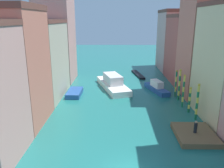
{
  "coord_description": "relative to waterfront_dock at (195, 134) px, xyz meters",
  "views": [
    {
      "loc": [
        -1.2,
        -16.88,
        12.92
      ],
      "look_at": [
        -1.88,
        22.78,
        1.5
      ],
      "focal_mm": 36.3,
      "sensor_mm": 36.0,
      "label": 1
    }
  ],
  "objects": [
    {
      "name": "gondola_black",
      "position": [
        -3.74,
        29.27,
        -0.09
      ],
      "size": [
        2.6,
        8.27,
        0.41
      ],
      "color": "black",
      "rests_on": "ground"
    },
    {
      "name": "building_left_1",
      "position": [
        -21.57,
        3.53,
        7.02
      ],
      "size": [
        7.04,
        8.56,
        14.61
      ],
      "color": "#C6705B",
      "rests_on": "ground"
    },
    {
      "name": "mooring_pole_4",
      "position": [
        1.26,
        14.02,
        2.08
      ],
      "size": [
        0.29,
        0.29,
        4.65
      ],
      "color": "#197247",
      "rests_on": "ground"
    },
    {
      "name": "ground_plane",
      "position": [
        -7.83,
        18.09,
        -0.29
      ],
      "size": [
        154.0,
        154.0,
        0.0
      ],
      "primitive_type": "plane",
      "color": "#1E6B66"
    },
    {
      "name": "building_right_2",
      "position": [
        5.91,
        15.55,
        9.72
      ],
      "size": [
        7.04,
        9.05,
        20.02
      ],
      "color": "#C6705B",
      "rests_on": "ground"
    },
    {
      "name": "motorboat_1",
      "position": [
        -16.27,
        14.46,
        0.11
      ],
      "size": [
        2.36,
        5.12,
        0.81
      ],
      "color": "#234C93",
      "rests_on": "ground"
    },
    {
      "name": "vaporetto_white",
      "position": [
        -9.61,
        18.65,
        0.7
      ],
      "size": [
        6.95,
        12.42,
        2.73
      ],
      "color": "white",
      "rests_on": "ground"
    },
    {
      "name": "building_right_3",
      "position": [
        5.91,
        25.38,
        6.66
      ],
      "size": [
        7.04,
        10.75,
        13.88
      ],
      "color": "#B25147",
      "rests_on": "ground"
    },
    {
      "name": "building_left_3",
      "position": [
        -21.57,
        24.56,
        8.59
      ],
      "size": [
        7.04,
        8.56,
        17.75
      ],
      "color": "tan",
      "rests_on": "ground"
    },
    {
      "name": "waterfront_dock",
      "position": [
        0.0,
        0.0,
        0.0
      ],
      "size": [
        4.33,
        5.22,
        0.59
      ],
      "color": "brown",
      "rests_on": "ground"
    },
    {
      "name": "person_on_dock",
      "position": [
        -0.05,
        -0.12,
        0.96
      ],
      "size": [
        0.36,
        0.36,
        1.44
      ],
      "color": "black",
      "rests_on": "waterfront_dock"
    },
    {
      "name": "mooring_pole_3",
      "position": [
        1.29,
        12.1,
        2.38
      ],
      "size": [
        0.35,
        0.35,
        5.25
      ],
      "color": "#197247",
      "rests_on": "ground"
    },
    {
      "name": "building_left_2",
      "position": [
        -21.57,
        13.84,
        6.15
      ],
      "size": [
        7.04,
        12.19,
        12.87
      ],
      "color": "#BCB299",
      "rests_on": "ground"
    },
    {
      "name": "building_right_4",
      "position": [
        5.91,
        36.36,
        7.32
      ],
      "size": [
        7.04,
        11.23,
        15.2
      ],
      "color": "tan",
      "rests_on": "ground"
    },
    {
      "name": "motorboat_0",
      "position": [
        -1.45,
        16.9,
        0.43
      ],
      "size": [
        3.78,
        7.46,
        2.03
      ],
      "color": "#234C93",
      "rests_on": "ground"
    },
    {
      "name": "mooring_pole_0",
      "position": [
        1.63,
        4.61,
        2.25
      ],
      "size": [
        0.33,
        0.33,
        4.99
      ],
      "color": "#197247",
      "rests_on": "ground"
    },
    {
      "name": "mooring_pole_1",
      "position": [
        1.46,
        7.09,
        1.66
      ],
      "size": [
        0.35,
        0.35,
        3.8
      ],
      "color": "#197247",
      "rests_on": "ground"
    },
    {
      "name": "mooring_pole_2",
      "position": [
        1.13,
        9.21,
        2.28
      ],
      "size": [
        0.31,
        0.31,
        5.06
      ],
      "color": "#197247",
      "rests_on": "ground"
    }
  ]
}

